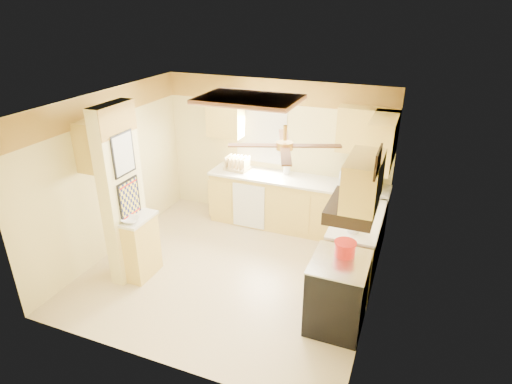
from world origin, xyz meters
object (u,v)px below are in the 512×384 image
at_px(bowl, 131,220).
at_px(dutch_oven, 345,248).
at_px(kettle, 354,224).
at_px(microwave, 359,179).
at_px(stove, 337,293).

height_order(bowl, dutch_oven, dutch_oven).
bearing_deg(kettle, microwave, 97.13).
height_order(microwave, kettle, microwave).
relative_size(microwave, kettle, 2.21).
bearing_deg(stove, kettle, 88.19).
distance_m(bowl, dutch_oven, 2.84).
bearing_deg(bowl, kettle, 16.57).
height_order(bowl, kettle, kettle).
bearing_deg(microwave, dutch_oven, 101.42).
relative_size(dutch_oven, kettle, 1.10).
xyz_separation_m(microwave, dutch_oven, (0.18, -2.00, -0.08)).
relative_size(stove, bowl, 3.87).
relative_size(stove, microwave, 1.73).
distance_m(stove, bowl, 2.86).
xyz_separation_m(dutch_oven, kettle, (0.01, 0.55, 0.05)).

